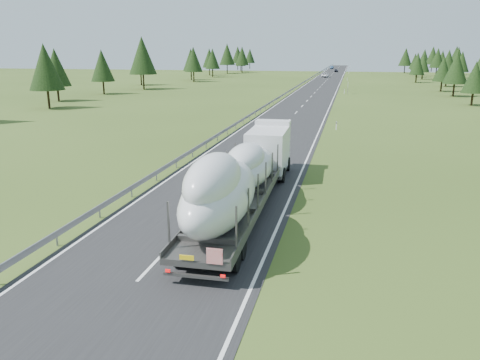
% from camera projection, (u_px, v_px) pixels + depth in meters
% --- Properties ---
extents(ground, '(400.00, 400.00, 0.00)m').
position_uv_depth(ground, '(211.00, 203.00, 28.73)').
color(ground, '#344918').
rests_on(ground, ground).
extents(road_surface, '(10.00, 400.00, 0.02)m').
position_uv_depth(road_surface, '(320.00, 87.00, 122.58)').
color(road_surface, black).
rests_on(road_surface, ground).
extents(guardrail, '(0.10, 400.00, 0.76)m').
position_uv_depth(guardrail, '(300.00, 84.00, 123.53)').
color(guardrail, slate).
rests_on(guardrail, ground).
extents(marker_posts, '(0.13, 350.08, 1.00)m').
position_uv_depth(marker_posts, '(348.00, 75.00, 172.62)').
color(marker_posts, silver).
rests_on(marker_posts, ground).
extents(highway_sign, '(0.08, 0.90, 2.60)m').
position_uv_depth(highway_sign, '(348.00, 86.00, 101.74)').
color(highway_sign, slate).
rests_on(highway_sign, ground).
extents(tree_line_left, '(15.23, 258.87, 12.52)m').
position_uv_depth(tree_line_left, '(163.00, 59.00, 130.52)').
color(tree_line_left, black).
rests_on(tree_line_left, ground).
extents(boat_truck, '(3.27, 20.73, 4.72)m').
position_uv_depth(boat_truck, '(242.00, 173.00, 26.28)').
color(boat_truck, silver).
rests_on(boat_truck, ground).
extents(distant_van, '(2.60, 5.49, 1.51)m').
position_uv_depth(distant_van, '(325.00, 75.00, 167.25)').
color(distant_van, silver).
rests_on(distant_van, ground).
extents(distant_car_dark, '(1.82, 4.05, 1.35)m').
position_uv_depth(distant_car_dark, '(336.00, 70.00, 210.39)').
color(distant_car_dark, black).
rests_on(distant_car_dark, ground).
extents(distant_car_blue, '(1.89, 4.86, 1.58)m').
position_uv_depth(distant_car_blue, '(332.00, 67.00, 247.97)').
color(distant_car_blue, '#1A304B').
rests_on(distant_car_blue, ground).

